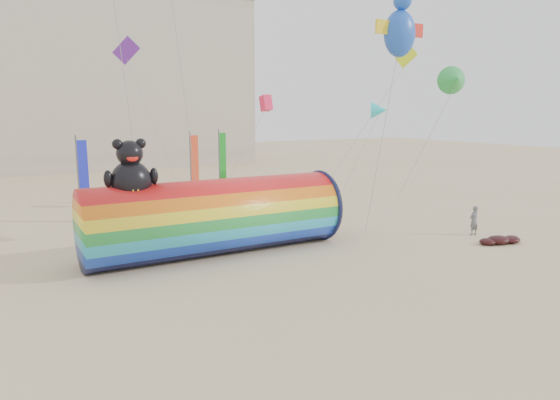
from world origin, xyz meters
TOP-DOWN VIEW (x-y plane):
  - ground at (0.00, 0.00)m, footprint 160.00×160.00m
  - windsock_assembly at (-2.44, 2.37)m, footprint 11.98×3.65m
  - kite_handler at (10.91, -1.24)m, footprint 0.59×0.40m
  - fabric_bundle at (10.68, -3.09)m, footprint 2.62×1.35m
  - festival_banners at (-0.29, 15.23)m, footprint 12.00×5.75m
  - flying_kites at (1.59, 3.97)m, footprint 26.55×15.91m

SIDE VIEW (x-z plane):
  - ground at x=0.00m, z-range 0.00..0.00m
  - fabric_bundle at x=10.68m, z-range -0.03..0.37m
  - kite_handler at x=10.91m, z-range 0.00..1.58m
  - windsock_assembly at x=-2.44m, z-range -0.93..4.59m
  - festival_banners at x=-0.29m, z-range 0.04..5.24m
  - flying_kites at x=1.59m, z-range 7.02..16.53m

